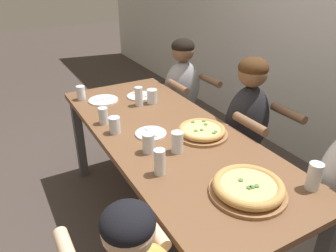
{
  "coord_description": "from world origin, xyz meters",
  "views": [
    {
      "loc": [
        1.62,
        -0.91,
        1.79
      ],
      "look_at": [
        0.0,
        0.0,
        0.85
      ],
      "focal_mm": 35.0,
      "sensor_mm": 36.0,
      "label": 1
    }
  ],
  "objects_px": {
    "pizza_board_second": "(248,188)",
    "drinking_glass_e": "(81,94)",
    "drinking_glass_i": "(160,163)",
    "drinking_glass_d": "(103,116)",
    "diner_far_left": "(182,104)",
    "empty_plate_a": "(151,133)",
    "drinking_glass_c": "(177,143)",
    "drinking_glass_a": "(152,97)",
    "drinking_glass_g": "(314,178)",
    "drinking_glass_f": "(115,126)",
    "empty_plate_c": "(103,100)",
    "pizza_board_main": "(202,131)",
    "empty_plate_b": "(140,96)",
    "diner_far_center": "(245,143)",
    "drinking_glass_b": "(139,97)",
    "drinking_glass_h": "(149,144)"
  },
  "relations": [
    {
      "from": "pizza_board_second",
      "to": "drinking_glass_e",
      "type": "height_order",
      "value": "drinking_glass_e"
    },
    {
      "from": "drinking_glass_f",
      "to": "drinking_glass_d",
      "type": "bearing_deg",
      "value": -173.94
    },
    {
      "from": "pizza_board_second",
      "to": "drinking_glass_e",
      "type": "relative_size",
      "value": 3.31
    },
    {
      "from": "pizza_board_main",
      "to": "drinking_glass_i",
      "type": "relative_size",
      "value": 2.32
    },
    {
      "from": "drinking_glass_f",
      "to": "drinking_glass_h",
      "type": "bearing_deg",
      "value": 14.63
    },
    {
      "from": "drinking_glass_g",
      "to": "empty_plate_c",
      "type": "bearing_deg",
      "value": -161.79
    },
    {
      "from": "empty_plate_b",
      "to": "drinking_glass_b",
      "type": "xyz_separation_m",
      "value": [
        0.16,
        -0.08,
        0.06
      ]
    },
    {
      "from": "drinking_glass_c",
      "to": "drinking_glass_e",
      "type": "bearing_deg",
      "value": -166.38
    },
    {
      "from": "drinking_glass_a",
      "to": "drinking_glass_c",
      "type": "height_order",
      "value": "drinking_glass_c"
    },
    {
      "from": "pizza_board_second",
      "to": "empty_plate_a",
      "type": "relative_size",
      "value": 1.86
    },
    {
      "from": "empty_plate_c",
      "to": "diner_far_left",
      "type": "relative_size",
      "value": 0.19
    },
    {
      "from": "drinking_glass_i",
      "to": "drinking_glass_d",
      "type": "bearing_deg",
      "value": -175.54
    },
    {
      "from": "pizza_board_main",
      "to": "drinking_glass_e",
      "type": "xyz_separation_m",
      "value": [
        -0.96,
        -0.5,
        0.02
      ]
    },
    {
      "from": "pizza_board_main",
      "to": "empty_plate_b",
      "type": "height_order",
      "value": "pizza_board_main"
    },
    {
      "from": "drinking_glass_f",
      "to": "drinking_glass_i",
      "type": "distance_m",
      "value": 0.54
    },
    {
      "from": "pizza_board_main",
      "to": "drinking_glass_f",
      "type": "distance_m",
      "value": 0.56
    },
    {
      "from": "empty_plate_c",
      "to": "diner_far_left",
      "type": "bearing_deg",
      "value": 99.59
    },
    {
      "from": "drinking_glass_h",
      "to": "diner_far_left",
      "type": "xyz_separation_m",
      "value": [
        -1.01,
        0.85,
        -0.3
      ]
    },
    {
      "from": "drinking_glass_c",
      "to": "drinking_glass_b",
      "type": "bearing_deg",
      "value": 172.74
    },
    {
      "from": "pizza_board_second",
      "to": "diner_far_left",
      "type": "distance_m",
      "value": 1.71
    },
    {
      "from": "drinking_glass_d",
      "to": "diner_far_center",
      "type": "height_order",
      "value": "diner_far_center"
    },
    {
      "from": "drinking_glass_c",
      "to": "drinking_glass_f",
      "type": "relative_size",
      "value": 1.17
    },
    {
      "from": "pizza_board_second",
      "to": "drinking_glass_c",
      "type": "distance_m",
      "value": 0.5
    },
    {
      "from": "pizza_board_second",
      "to": "drinking_glass_c",
      "type": "height_order",
      "value": "drinking_glass_c"
    },
    {
      "from": "pizza_board_main",
      "to": "empty_plate_b",
      "type": "distance_m",
      "value": 0.79
    },
    {
      "from": "pizza_board_second",
      "to": "drinking_glass_i",
      "type": "relative_size",
      "value": 2.58
    },
    {
      "from": "empty_plate_b",
      "to": "drinking_glass_h",
      "type": "bearing_deg",
      "value": -21.56
    },
    {
      "from": "empty_plate_a",
      "to": "drinking_glass_e",
      "type": "distance_m",
      "value": 0.83
    },
    {
      "from": "pizza_board_second",
      "to": "drinking_glass_f",
      "type": "relative_size",
      "value": 3.41
    },
    {
      "from": "drinking_glass_e",
      "to": "drinking_glass_i",
      "type": "xyz_separation_m",
      "value": [
        1.21,
        0.07,
        0.01
      ]
    },
    {
      "from": "drinking_glass_e",
      "to": "diner_far_left",
      "type": "bearing_deg",
      "value": 91.35
    },
    {
      "from": "drinking_glass_b",
      "to": "empty_plate_b",
      "type": "bearing_deg",
      "value": 152.56
    },
    {
      "from": "pizza_board_main",
      "to": "pizza_board_second",
      "type": "height_order",
      "value": "pizza_board_second"
    },
    {
      "from": "empty_plate_a",
      "to": "drinking_glass_c",
      "type": "bearing_deg",
      "value": 8.38
    },
    {
      "from": "drinking_glass_i",
      "to": "drinking_glass_b",
      "type": "bearing_deg",
      "value": 162.02
    },
    {
      "from": "empty_plate_b",
      "to": "diner_far_left",
      "type": "distance_m",
      "value": 0.62
    },
    {
      "from": "drinking_glass_a",
      "to": "drinking_glass_g",
      "type": "relative_size",
      "value": 0.78
    },
    {
      "from": "empty_plate_c",
      "to": "drinking_glass_e",
      "type": "xyz_separation_m",
      "value": [
        -0.12,
        -0.14,
        0.04
      ]
    },
    {
      "from": "drinking_glass_g",
      "to": "diner_far_center",
      "type": "distance_m",
      "value": 0.9
    },
    {
      "from": "pizza_board_main",
      "to": "empty_plate_a",
      "type": "distance_m",
      "value": 0.32
    },
    {
      "from": "drinking_glass_d",
      "to": "drinking_glass_i",
      "type": "distance_m",
      "value": 0.71
    },
    {
      "from": "drinking_glass_d",
      "to": "diner_far_center",
      "type": "xyz_separation_m",
      "value": [
        0.38,
        0.95,
        -0.28
      ]
    },
    {
      "from": "pizza_board_second",
      "to": "empty_plate_a",
      "type": "xyz_separation_m",
      "value": [
        -0.76,
        -0.13,
        -0.03
      ]
    },
    {
      "from": "drinking_glass_d",
      "to": "drinking_glass_g",
      "type": "bearing_deg",
      "value": 28.6
    },
    {
      "from": "empty_plate_c",
      "to": "drinking_glass_f",
      "type": "xyz_separation_m",
      "value": [
        0.55,
        -0.11,
        0.04
      ]
    },
    {
      "from": "drinking_glass_g",
      "to": "drinking_glass_b",
      "type": "bearing_deg",
      "value": -167.29
    },
    {
      "from": "drinking_glass_h",
      "to": "diner_far_center",
      "type": "bearing_deg",
      "value": 97.1
    },
    {
      "from": "empty_plate_a",
      "to": "drinking_glass_f",
      "type": "height_order",
      "value": "drinking_glass_f"
    },
    {
      "from": "drinking_glass_a",
      "to": "drinking_glass_i",
      "type": "bearing_deg",
      "value": -24.33
    },
    {
      "from": "diner_far_left",
      "to": "drinking_glass_a",
      "type": "bearing_deg",
      "value": 36.03
    }
  ]
}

